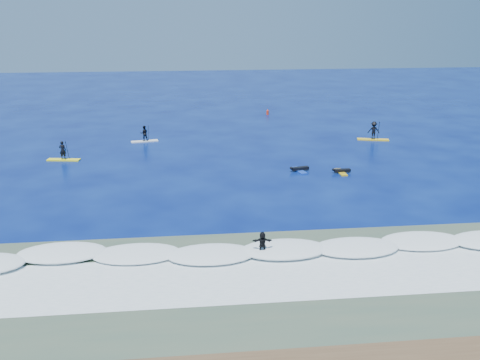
{
  "coord_description": "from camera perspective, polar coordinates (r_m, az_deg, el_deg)",
  "views": [
    {
      "loc": [
        -4.31,
        -36.55,
        12.75
      ],
      "look_at": [
        -0.19,
        0.92,
        0.6
      ],
      "focal_mm": 40.0,
      "sensor_mm": 36.0,
      "label": 1
    }
  ],
  "objects": [
    {
      "name": "prone_paddler_far",
      "position": [
        44.1,
        6.34,
        1.15
      ],
      "size": [
        1.67,
        2.17,
        0.44
      ],
      "rotation": [
        0.0,
        0.0,
        1.78
      ],
      "color": "#173EB1",
      "rests_on": "ground"
    },
    {
      "name": "breaking_wave",
      "position": [
        29.77,
        2.68,
        -7.52
      ],
      "size": [
        40.0,
        6.0,
        0.3
      ],
      "primitive_type": "cube",
      "color": "white",
      "rests_on": "ground"
    },
    {
      "name": "sup_paddler_left",
      "position": [
        49.32,
        -18.36,
        2.71
      ],
      "size": [
        2.93,
        1.17,
        2.0
      ],
      "rotation": [
        0.0,
        0.0,
        -0.16
      ],
      "color": "yellow",
      "rests_on": "ground"
    },
    {
      "name": "sup_paddler_center",
      "position": [
        54.31,
        -10.18,
        4.76
      ],
      "size": [
        2.74,
        1.18,
        1.87
      ],
      "rotation": [
        0.0,
        0.0,
        0.2
      ],
      "color": "white",
      "rests_on": "ground"
    },
    {
      "name": "shallow_water",
      "position": [
        26.26,
        4.05,
        -11.22
      ],
      "size": [
        90.0,
        13.0,
        0.01
      ],
      "primitive_type": "cube",
      "color": "#3C5241",
      "rests_on": "ground"
    },
    {
      "name": "wave_surfer",
      "position": [
        28.78,
        2.4,
        -6.83
      ],
      "size": [
        1.78,
        0.58,
        1.27
      ],
      "rotation": [
        0.0,
        0.0,
        -0.06
      ],
      "color": "white",
      "rests_on": "breaking_wave"
    },
    {
      "name": "marker_buoy",
      "position": [
        67.62,
        2.96,
        7.25
      ],
      "size": [
        0.31,
        0.31,
        0.75
      ],
      "rotation": [
        0.0,
        0.0,
        -0.03
      ],
      "color": "red",
      "rests_on": "ground"
    },
    {
      "name": "prone_paddler_near",
      "position": [
        44.12,
        10.74,
        0.93
      ],
      "size": [
        1.54,
        1.95,
        0.41
      ],
      "rotation": [
        0.0,
        0.0,
        1.6
      ],
      "color": "gold",
      "rests_on": "ground"
    },
    {
      "name": "sup_paddler_right",
      "position": [
        55.81,
        14.06,
        5.02
      ],
      "size": [
        3.23,
        1.54,
        2.2
      ],
      "rotation": [
        0.0,
        0.0,
        -0.25
      ],
      "color": "yellow",
      "rests_on": "ground"
    },
    {
      "name": "ground",
      "position": [
        38.95,
        0.43,
        -1.24
      ],
      "size": [
        160.0,
        160.0,
        0.0
      ],
      "primitive_type": "plane",
      "color": "#040E4D",
      "rests_on": "ground"
    },
    {
      "name": "whitewater",
      "position": [
        27.13,
        3.67,
        -10.21
      ],
      "size": [
        34.0,
        5.0,
        0.02
      ],
      "primitive_type": "cube",
      "color": "silver",
      "rests_on": "ground"
    }
  ]
}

